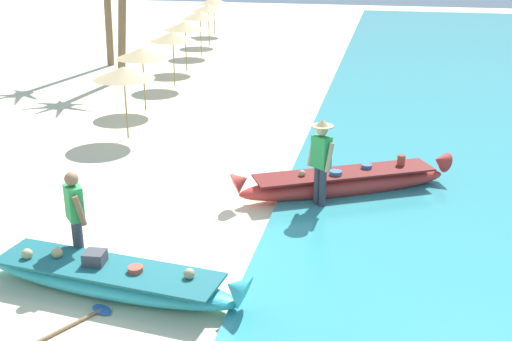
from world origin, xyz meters
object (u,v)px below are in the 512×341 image
(boat_cyan_foreground, at_px, (108,278))
(boat_red_midground, at_px, (344,182))
(person_tourist_customer, at_px, (75,215))
(person_vendor_hatted, at_px, (321,158))
(paddle, at_px, (74,323))

(boat_cyan_foreground, relative_size, boat_red_midground, 1.03)
(boat_red_midground, bearing_deg, person_tourist_customer, -134.80)
(boat_red_midground, height_order, person_vendor_hatted, person_vendor_hatted)
(boat_cyan_foreground, relative_size, paddle, 3.10)
(boat_cyan_foreground, relative_size, person_tourist_customer, 2.74)
(boat_red_midground, bearing_deg, person_vendor_hatted, -117.18)
(boat_red_midground, xyz_separation_m, person_tourist_customer, (-3.95, -3.98, 0.66))
(boat_cyan_foreground, xyz_separation_m, person_vendor_hatted, (2.78, 3.75, 0.82))
(boat_cyan_foreground, distance_m, person_tourist_customer, 1.19)
(boat_cyan_foreground, xyz_separation_m, paddle, (-0.11, -0.93, -0.22))
(boat_cyan_foreground, height_order, person_vendor_hatted, person_vendor_hatted)
(paddle, bearing_deg, boat_red_midground, 58.95)
(boat_cyan_foreground, height_order, person_tourist_customer, person_tourist_customer)
(paddle, bearing_deg, boat_cyan_foreground, 83.36)
(boat_red_midground, distance_m, person_tourist_customer, 5.65)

